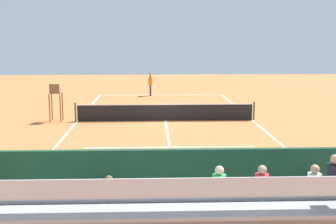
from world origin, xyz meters
TOP-DOWN VIEW (x-y plane):
  - ground_plane at (0.00, 0.00)m, footprint 60.00×60.00m
  - court_line_markings at (0.00, -0.04)m, footprint 10.10×22.20m
  - tennis_net at (0.00, 0.00)m, footprint 10.30×0.10m
  - backdrop_wall at (0.00, 14.00)m, footprint 18.00×0.16m
  - bleacher_stand at (-0.22, 15.36)m, footprint 9.06×2.40m
  - umpire_chair at (6.20, -0.07)m, footprint 0.67×0.67m
  - courtside_bench at (-1.89, 13.27)m, footprint 1.80×0.40m
  - equipment_bag at (-0.48, 13.40)m, footprint 0.90×0.36m
  - tennis_player at (0.87, -10.59)m, footprint 0.38×0.54m
  - tennis_racket at (1.99, -10.22)m, footprint 0.59×0.38m
  - tennis_ball_near at (0.19, -8.18)m, footprint 0.07×0.07m
  - tennis_ball_far at (3.32, -7.36)m, footprint 0.07×0.07m

SIDE VIEW (x-z plane):
  - ground_plane at x=0.00m, z-range 0.00..0.00m
  - court_line_markings at x=0.00m, z-range 0.00..0.01m
  - tennis_racket at x=1.99m, z-range 0.00..0.03m
  - tennis_ball_near at x=0.19m, z-range 0.00..0.07m
  - tennis_ball_far at x=3.32m, z-range 0.00..0.07m
  - equipment_bag at x=-0.48m, z-range 0.00..0.36m
  - tennis_net at x=0.00m, z-range -0.03..1.04m
  - courtside_bench at x=-1.89m, z-range 0.09..1.02m
  - bleacher_stand at x=-0.22m, z-range -0.30..2.18m
  - backdrop_wall at x=0.00m, z-range 0.00..2.00m
  - tennis_player at x=0.87m, z-range 0.05..1.98m
  - umpire_chair at x=6.20m, z-range 0.24..2.38m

